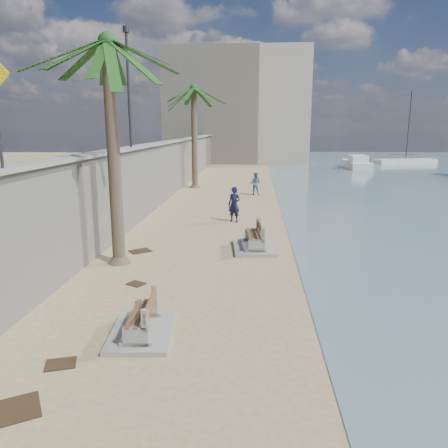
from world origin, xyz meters
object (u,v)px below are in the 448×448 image
object	(u,v)px
palm_back	(194,90)
person_a	(234,202)
bench_near	(141,320)
bench_far	(254,239)
yacht_far	(356,165)
sailboat_west	(406,161)
person_b	(255,182)
palm_mid	(108,45)

from	to	relation	value
palm_back	person_a	distance (m)	14.02
bench_near	palm_back	size ratio (longest dim) A/B	0.25
palm_back	person_a	size ratio (longest dim) A/B	4.14
bench_far	yacht_far	world-z (taller)	yacht_far
bench_far	sailboat_west	xyz separation A→B (m)	(18.73, 40.65, -0.11)
bench_far	sailboat_west	distance (m)	44.76
sailboat_west	bench_near	bearing A→B (deg)	-113.90
palm_back	person_b	distance (m)	8.43
bench_near	bench_far	world-z (taller)	bench_far
bench_far	palm_back	world-z (taller)	palm_back
palm_mid	person_b	bearing A→B (deg)	73.80
palm_back	person_a	xyz separation A→B (m)	(3.58, -12.08, -6.15)
palm_back	yacht_far	world-z (taller)	palm_back
palm_mid	sailboat_west	xyz separation A→B (m)	(23.28, 42.70, -6.65)
palm_mid	palm_back	bearing A→B (deg)	90.09
yacht_far	person_a	bearing A→B (deg)	158.79
person_b	sailboat_west	bearing A→B (deg)	-110.63
bench_near	palm_mid	world-z (taller)	palm_mid
bench_near	person_a	world-z (taller)	person_a
palm_mid	palm_back	xyz separation A→B (m)	(-0.03, 18.90, 0.19)
bench_near	bench_far	distance (m)	7.55
bench_far	yacht_far	xyz separation A→B (m)	(11.18, 34.09, -0.06)
bench_far	palm_back	xyz separation A→B (m)	(-4.58, 16.85, 6.73)
palm_back	sailboat_west	world-z (taller)	sailboat_west
person_a	person_b	distance (m)	8.86
person_b	palm_back	bearing A→B (deg)	-21.59
bench_near	person_a	size ratio (longest dim) A/B	1.05
bench_near	sailboat_west	size ratio (longest dim) A/B	0.23
person_a	sailboat_west	size ratio (longest dim) A/B	0.22
bench_near	yacht_far	world-z (taller)	yacht_far
person_b	bench_near	bearing A→B (deg)	97.34
person_b	yacht_far	bearing A→B (deg)	-104.56
palm_mid	person_a	distance (m)	9.73
palm_back	sailboat_west	distance (m)	34.00
bench_near	sailboat_west	bearing A→B (deg)	66.10
palm_back	bench_near	bearing A→B (deg)	-84.93
bench_far	palm_back	distance (m)	18.71
bench_near	palm_mid	bearing A→B (deg)	112.40
person_b	person_a	bearing A→B (deg)	97.65
person_a	person_b	world-z (taller)	person_a
palm_mid	bench_far	bearing A→B (deg)	24.23
palm_back	person_a	bearing A→B (deg)	-73.49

